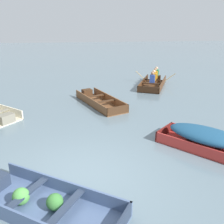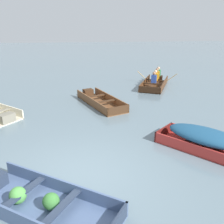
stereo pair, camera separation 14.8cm
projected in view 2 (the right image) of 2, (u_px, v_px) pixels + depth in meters
name	position (u px, v px, depth m)	size (l,w,h in m)	color
ground_plane	(76.00, 180.00, 6.05)	(80.00, 80.00, 0.00)	slate
dinghy_slate_blue_foreground	(37.00, 202.00, 5.14)	(3.39, 2.78, 0.40)	#475B7F
skiff_wooden_brown_near_moored	(99.00, 101.00, 11.57)	(2.20, 3.37, 0.37)	brown
skiff_red_far_moored	(207.00, 139.00, 7.32)	(2.72, 2.80, 0.65)	#AD2D28
rowboat_dark_varnish_with_crew	(155.00, 82.00, 14.70)	(2.65, 3.38, 0.92)	#4C2D19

